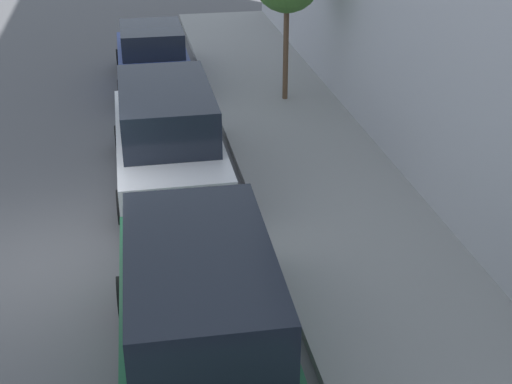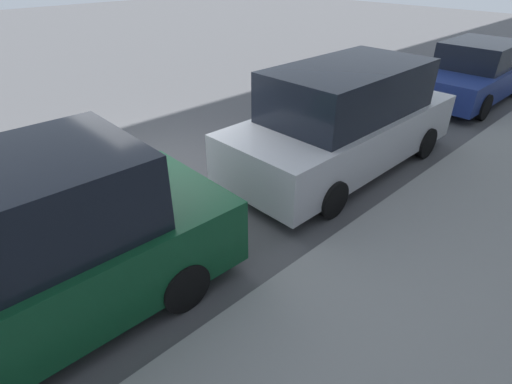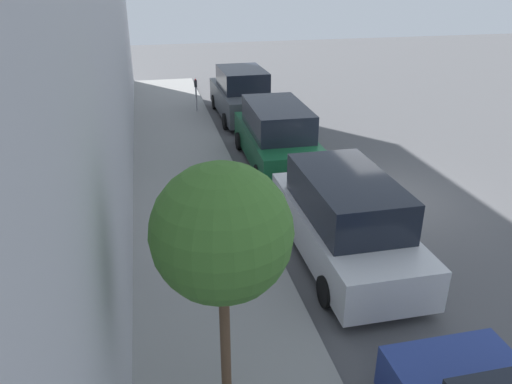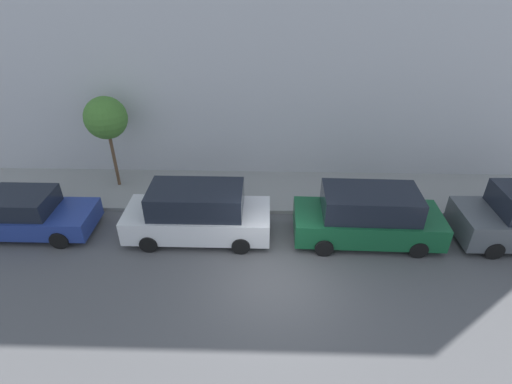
# 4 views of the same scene
# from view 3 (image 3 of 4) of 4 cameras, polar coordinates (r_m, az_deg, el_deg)

# --- Properties ---
(ground_plane) EXTENTS (60.00, 60.00, 0.00)m
(ground_plane) POSITION_cam_3_polar(r_m,az_deg,el_deg) (14.04, 13.91, -0.59)
(ground_plane) COLOR #515154
(sidewalk) EXTENTS (3.06, 32.00, 0.15)m
(sidewalk) POSITION_cam_3_polar(r_m,az_deg,el_deg) (12.71, -6.94, -2.39)
(sidewalk) COLOR gray
(sidewalk) RESTS_ON ground_plane
(parked_suv_nearest) EXTENTS (2.08, 4.83, 1.98)m
(parked_suv_nearest) POSITION_cam_3_polar(r_m,az_deg,el_deg) (20.77, -1.58, 11.05)
(parked_suv_nearest) COLOR #4C5156
(parked_suv_nearest) RESTS_ON ground_plane
(parked_minivan_second) EXTENTS (2.02, 4.94, 1.90)m
(parked_minivan_second) POSITION_cam_3_polar(r_m,az_deg,el_deg) (15.69, 2.39, 6.47)
(parked_minivan_second) COLOR #14512D
(parked_minivan_second) RESTS_ON ground_plane
(parked_minivan_third) EXTENTS (2.02, 4.90, 1.90)m
(parked_minivan_third) POSITION_cam_3_polar(r_m,az_deg,el_deg) (10.66, 10.10, -3.09)
(parked_minivan_third) COLOR silver
(parked_minivan_third) RESTS_ON ground_plane
(parking_meter_near) EXTENTS (0.11, 0.15, 1.35)m
(parking_meter_near) POSITION_cam_3_polar(r_m,az_deg,el_deg) (21.32, -6.88, 11.36)
(parking_meter_near) COLOR #ADADB2
(parking_meter_near) RESTS_ON sidewalk
(street_tree) EXTENTS (1.63, 1.63, 3.75)m
(street_tree) POSITION_cam_3_polar(r_m,az_deg,el_deg) (5.60, -3.93, -4.80)
(street_tree) COLOR brown
(street_tree) RESTS_ON sidewalk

